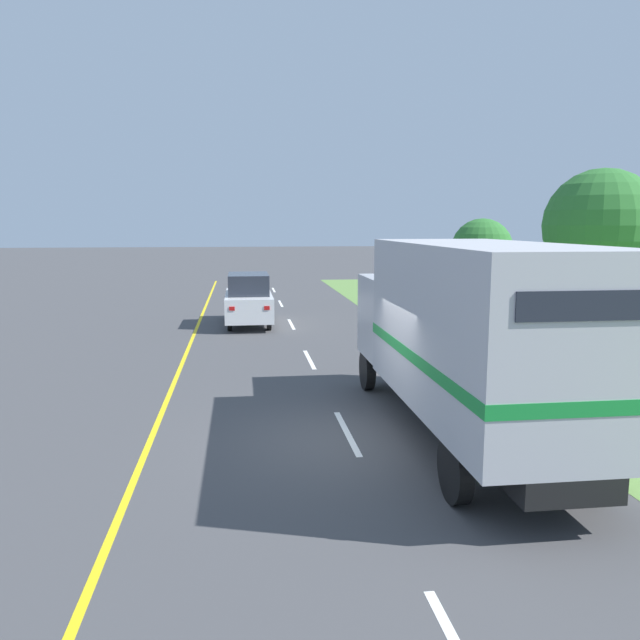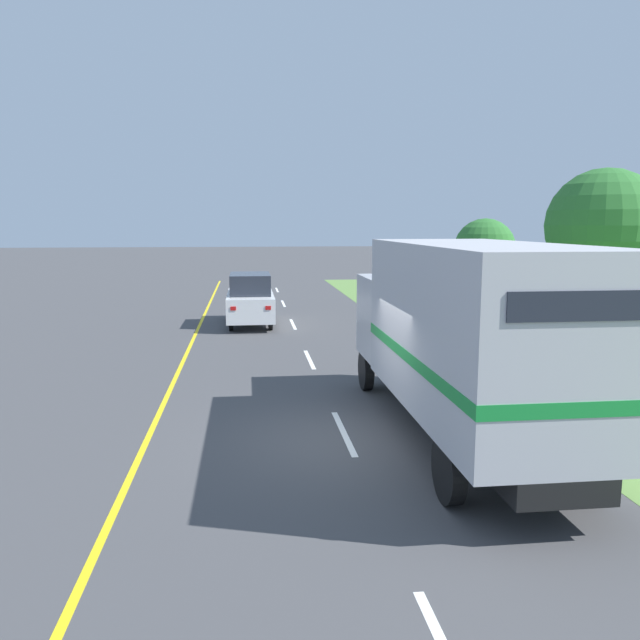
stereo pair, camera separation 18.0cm
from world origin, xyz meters
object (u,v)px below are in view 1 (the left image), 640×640
Objects in this scene: lead_car_white at (249,299)px; roadside_tree_near at (601,226)px; horse_trailer_truck at (468,333)px; highway_sign at (524,303)px; roadside_tree_mid at (482,249)px.

roadside_tree_near is at bearing -13.14° from lead_car_white.
horse_trailer_truck is at bearing -129.66° from roadside_tree_near.
roadside_tree_mid is at bearing 73.92° from highway_sign.
horse_trailer_truck is at bearing -74.96° from lead_car_white.
roadside_tree_near is (5.43, 5.42, 2.09)m from highway_sign.
roadside_tree_near is (9.12, 11.00, 1.88)m from horse_trailer_truck.
horse_trailer_truck reaches higher than highway_sign.
horse_trailer_truck is 1.89× the size of lead_car_white.
horse_trailer_truck is 14.41m from roadside_tree_near.
highway_sign is (3.69, 5.58, -0.21)m from horse_trailer_truck.
roadside_tree_near is at bearing 44.96° from highway_sign.
roadside_tree_near is at bearing -70.15° from roadside_tree_mid.
roadside_tree_near reaches higher than lead_car_white.
horse_trailer_truck is 18.35m from roadside_tree_mid.
horse_trailer_truck reaches higher than lead_car_white.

